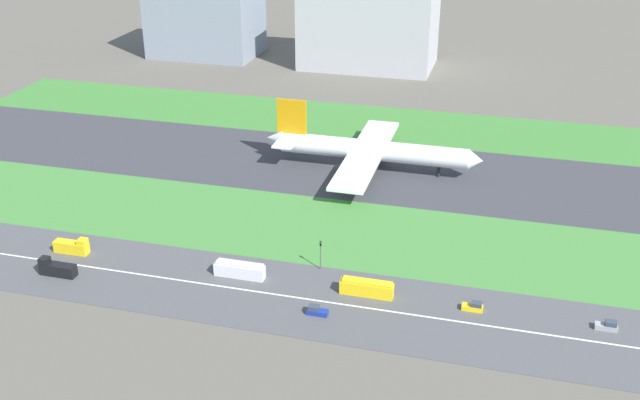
% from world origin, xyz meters
% --- Properties ---
extents(ground_plane, '(800.00, 800.00, 0.00)m').
position_xyz_m(ground_plane, '(0.00, 0.00, 0.00)').
color(ground_plane, '#5B564C').
extents(runway, '(280.00, 46.00, 0.10)m').
position_xyz_m(runway, '(0.00, 0.00, 0.05)').
color(runway, '#38383D').
rests_on(runway, ground_plane).
extents(grass_median_north, '(280.00, 36.00, 0.10)m').
position_xyz_m(grass_median_north, '(0.00, 41.00, 0.05)').
color(grass_median_north, '#3D7A33').
rests_on(grass_median_north, ground_plane).
extents(grass_median_south, '(280.00, 36.00, 0.10)m').
position_xyz_m(grass_median_south, '(0.00, -41.00, 0.05)').
color(grass_median_south, '#427F38').
rests_on(grass_median_south, ground_plane).
extents(highway, '(280.00, 28.00, 0.10)m').
position_xyz_m(highway, '(0.00, -73.00, 0.05)').
color(highway, '#4C4C4F').
rests_on(highway, ground_plane).
extents(highway_centerline, '(266.00, 0.50, 0.01)m').
position_xyz_m(highway_centerline, '(0.00, -73.00, 0.11)').
color(highway_centerline, silver).
rests_on(highway_centerline, highway).
extents(airliner, '(65.00, 56.00, 19.70)m').
position_xyz_m(airliner, '(9.03, 0.00, 6.23)').
color(airliner, white).
rests_on(airliner, runway).
extents(bus_0, '(11.60, 2.50, 3.50)m').
position_xyz_m(bus_0, '(-5.94, -68.00, 1.82)').
color(bus_0, silver).
rests_on(bus_0, highway).
extents(car_0, '(4.40, 1.80, 2.00)m').
position_xyz_m(car_0, '(14.69, -78.00, 0.92)').
color(car_0, navy).
rests_on(car_0, highway).
extents(truck_2, '(8.40, 2.50, 4.00)m').
position_xyz_m(truck_2, '(-46.03, -78.00, 1.67)').
color(truck_2, black).
rests_on(truck_2, highway).
extents(bus_1, '(11.60, 2.50, 3.50)m').
position_xyz_m(bus_1, '(23.20, -68.00, 1.82)').
color(bus_1, yellow).
rests_on(bus_1, highway).
extents(car_3, '(4.40, 1.80, 2.00)m').
position_xyz_m(car_3, '(72.51, -68.00, 0.92)').
color(car_3, '#99999E').
rests_on(car_3, highway).
extents(car_1, '(4.40, 1.80, 2.00)m').
position_xyz_m(car_1, '(45.98, -68.00, 0.92)').
color(car_1, yellow).
rests_on(car_1, highway).
extents(truck_1, '(8.40, 2.50, 4.00)m').
position_xyz_m(truck_1, '(-48.28, -68.00, 1.67)').
color(truck_1, yellow).
rests_on(truck_1, highway).
extents(traffic_light, '(0.36, 0.50, 7.20)m').
position_xyz_m(traffic_light, '(10.75, -60.01, 4.29)').
color(traffic_light, '#4C4C51').
rests_on(traffic_light, highway).
extents(terminal_building, '(46.80, 32.53, 37.47)m').
position_xyz_m(terminal_building, '(-90.00, 114.00, 18.73)').
color(terminal_building, gray).
rests_on(terminal_building, ground_plane).
extents(hangar_building, '(56.04, 34.42, 36.68)m').
position_xyz_m(hangar_building, '(-14.41, 114.00, 18.34)').
color(hangar_building, '#B2B2B7').
rests_on(hangar_building, ground_plane).
extents(fuel_tank_west, '(23.01, 23.01, 13.62)m').
position_xyz_m(fuel_tank_west, '(-13.81, 159.00, 6.81)').
color(fuel_tank_west, silver).
rests_on(fuel_tank_west, ground_plane).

